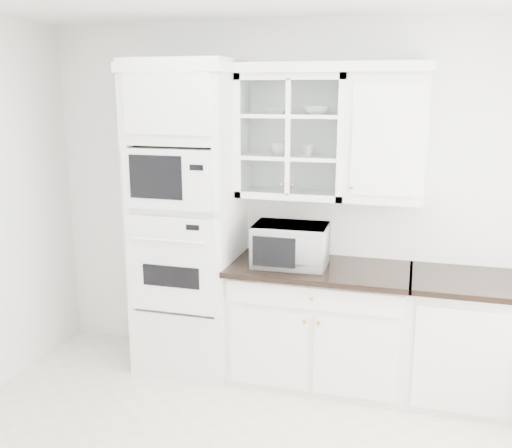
% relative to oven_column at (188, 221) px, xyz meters
% --- Properties ---
extents(room_shell, '(4.00, 3.50, 2.70)m').
position_rel_oven_column_xyz_m(room_shell, '(0.75, -0.99, 0.58)').
color(room_shell, white).
rests_on(room_shell, ground).
extents(oven_column, '(0.76, 0.68, 2.40)m').
position_rel_oven_column_xyz_m(oven_column, '(0.00, 0.00, 0.00)').
color(oven_column, white).
rests_on(oven_column, ground).
extents(base_cabinet_run, '(1.32, 0.67, 0.92)m').
position_rel_oven_column_xyz_m(base_cabinet_run, '(1.03, 0.03, -0.74)').
color(base_cabinet_run, white).
rests_on(base_cabinet_run, ground).
extents(extra_base_cabinet, '(0.72, 0.67, 0.92)m').
position_rel_oven_column_xyz_m(extra_base_cabinet, '(2.03, 0.03, -0.74)').
color(extra_base_cabinet, white).
rests_on(extra_base_cabinet, ground).
extents(upper_cabinet_glass, '(0.80, 0.33, 0.90)m').
position_rel_oven_column_xyz_m(upper_cabinet_glass, '(0.78, 0.17, 0.65)').
color(upper_cabinet_glass, white).
rests_on(upper_cabinet_glass, room_shell).
extents(upper_cabinet_solid, '(0.55, 0.33, 0.90)m').
position_rel_oven_column_xyz_m(upper_cabinet_solid, '(1.46, 0.17, 0.65)').
color(upper_cabinet_solid, white).
rests_on(upper_cabinet_solid, room_shell).
extents(crown_molding, '(2.14, 0.38, 0.07)m').
position_rel_oven_column_xyz_m(crown_molding, '(0.68, 0.14, 1.14)').
color(crown_molding, white).
rests_on(crown_molding, room_shell).
extents(countertop_microwave, '(0.54, 0.46, 0.31)m').
position_rel_oven_column_xyz_m(countertop_microwave, '(0.82, -0.01, -0.13)').
color(countertop_microwave, white).
rests_on(countertop_microwave, base_cabinet_run).
extents(bowl_a, '(0.23, 0.23, 0.05)m').
position_rel_oven_column_xyz_m(bowl_a, '(0.64, 0.19, 0.83)').
color(bowl_a, white).
rests_on(bowl_a, upper_cabinet_glass).
extents(bowl_b, '(0.20, 0.20, 0.06)m').
position_rel_oven_column_xyz_m(bowl_b, '(0.95, 0.16, 0.84)').
color(bowl_b, white).
rests_on(bowl_b, upper_cabinet_glass).
extents(cup_a, '(0.14, 0.14, 0.09)m').
position_rel_oven_column_xyz_m(cup_a, '(0.67, 0.18, 0.56)').
color(cup_a, white).
rests_on(cup_a, upper_cabinet_glass).
extents(cup_b, '(0.10, 0.10, 0.09)m').
position_rel_oven_column_xyz_m(cup_b, '(0.89, 0.17, 0.55)').
color(cup_b, white).
rests_on(cup_b, upper_cabinet_glass).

